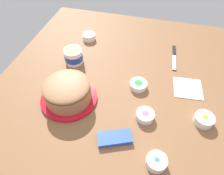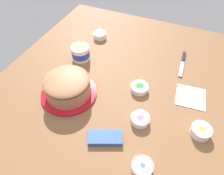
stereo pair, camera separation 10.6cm
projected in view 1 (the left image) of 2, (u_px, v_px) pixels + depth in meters
The scene contains 11 objects.
ground_plane at pixel (134, 88), 1.11m from camera, with size 1.54×1.54×0.00m, color brown.
frosted_cake at pixel (68, 92), 1.01m from camera, with size 0.29×0.29×0.12m.
frosting_tub at pixel (74, 56), 1.22m from camera, with size 0.11×0.11×0.09m.
spreading_knife at pixel (174, 55), 1.29m from camera, with size 0.03×0.24×0.01m.
sprinkle_bowl_orange at pixel (204, 119), 0.95m from camera, with size 0.09×0.09×0.04m.
sprinkle_bowl_blue at pixel (157, 161), 0.81m from camera, with size 0.09×0.09×0.04m.
sprinkle_bowl_green at pixel (138, 85), 1.10m from camera, with size 0.09×0.09×0.03m.
sprinkle_bowl_yellow at pixel (89, 36), 1.41m from camera, with size 0.09×0.09×0.04m.
sprinkle_bowl_pink at pixel (145, 115), 0.97m from camera, with size 0.09×0.09×0.04m.
candy_box_lower at pixel (115, 138), 0.89m from camera, with size 0.15×0.07×0.02m, color #2D51B2.
paper_napkin at pixel (188, 88), 1.11m from camera, with size 0.15×0.15×0.01m, color white.
Camera 1 is at (-0.07, 0.75, 0.82)m, focal length 32.51 mm.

